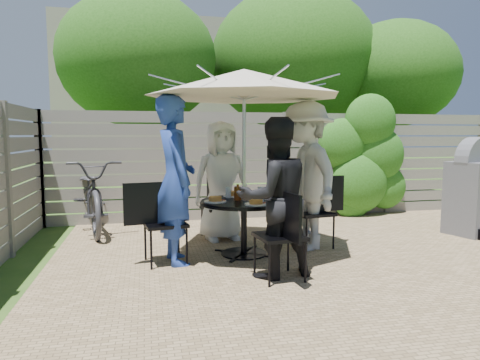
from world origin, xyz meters
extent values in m
plane|color=#2D5219|center=(0.00, 0.00, 0.00)|extent=(60.00, 60.00, 0.00)
cube|color=#9F845C|center=(0.00, 0.50, 0.01)|extent=(7.00, 6.00, 0.02)
cube|color=gray|center=(0.00, 3.00, 0.93)|extent=(8.00, 0.10, 1.85)
ellipsoid|color=#265A14|center=(1.40, 2.85, 0.90)|extent=(1.20, 0.70, 1.80)
cube|color=gray|center=(0.00, 12.00, 2.50)|extent=(10.00, 6.00, 5.00)
ellipsoid|color=#1E4B11|center=(-2.50, 5.00, 2.97)|extent=(3.20, 3.20, 2.72)
ellipsoid|color=#1E4B11|center=(1.00, 5.50, 3.18)|extent=(3.80, 3.80, 3.23)
ellipsoid|color=#1E4B11|center=(3.20, 4.80, 2.83)|extent=(2.80, 2.80, 2.38)
cylinder|color=black|center=(-1.26, 0.79, 0.66)|extent=(1.18, 1.18, 0.03)
cylinder|color=black|center=(-1.26, 0.79, 0.33)|extent=(0.07, 0.07, 0.66)
cylinder|color=black|center=(-1.26, 0.79, 0.02)|extent=(0.55, 0.55, 0.04)
cylinder|color=silver|center=(-1.26, 0.79, 1.05)|extent=(0.04, 0.04, 2.10)
cone|color=beige|center=(-1.26, 0.79, 2.06)|extent=(2.61, 2.61, 0.32)
cube|color=black|center=(-1.40, 1.73, 0.44)|extent=(0.51, 0.51, 0.03)
cube|color=black|center=(-1.45, 1.93, 0.67)|extent=(0.12, 0.42, 0.44)
imported|color=silver|center=(-1.38, 1.61, 0.82)|extent=(0.87, 0.64, 1.64)
cube|color=black|center=(-2.19, 0.64, 0.46)|extent=(0.52, 0.52, 0.04)
cube|color=black|center=(-2.42, 0.61, 0.71)|extent=(0.45, 0.10, 0.46)
imported|color=#233E98|center=(-2.08, 0.66, 0.95)|extent=(0.56, 0.75, 1.90)
cube|color=black|center=(-1.11, -0.15, 0.45)|extent=(0.49, 0.49, 0.04)
cube|color=black|center=(-1.08, -0.37, 0.69)|extent=(0.08, 0.44, 0.45)
imported|color=black|center=(-1.13, -0.03, 0.82)|extent=(0.88, 0.73, 1.63)
cube|color=black|center=(-0.32, 0.94, 0.46)|extent=(0.50, 0.50, 0.04)
cube|color=black|center=(-0.10, 0.97, 0.70)|extent=(0.45, 0.09, 0.46)
imported|color=#ADACA8|center=(-0.44, 0.92, 0.94)|extent=(0.87, 1.30, 1.87)
cylinder|color=white|center=(-1.31, 1.14, 0.68)|extent=(0.26, 0.26, 0.01)
cylinder|color=#B87D36|center=(-1.31, 1.14, 0.72)|extent=(0.15, 0.15, 0.05)
cylinder|color=white|center=(-1.61, 0.73, 0.68)|extent=(0.26, 0.26, 0.01)
cylinder|color=#B87D36|center=(-1.61, 0.73, 0.72)|extent=(0.15, 0.15, 0.05)
cylinder|color=white|center=(-1.20, 0.43, 0.68)|extent=(0.26, 0.26, 0.01)
cylinder|color=#B87D36|center=(-1.20, 0.43, 0.72)|extent=(0.15, 0.15, 0.05)
cylinder|color=white|center=(-0.90, 0.84, 0.68)|extent=(0.26, 0.26, 0.01)
cylinder|color=#B87D36|center=(-0.90, 0.84, 0.72)|extent=(0.15, 0.15, 0.05)
cylinder|color=silver|center=(-1.40, 1.03, 0.75)|extent=(0.07, 0.07, 0.14)
cylinder|color=silver|center=(-1.11, 0.55, 0.75)|extent=(0.07, 0.07, 0.14)
cylinder|color=silver|center=(-1.02, 0.93, 0.75)|extent=(0.07, 0.07, 0.14)
cylinder|color=#59280C|center=(-1.32, 0.83, 0.76)|extent=(0.09, 0.09, 0.16)
cylinder|color=#C6B293|center=(-1.19, 1.02, 0.74)|extent=(0.08, 0.08, 0.12)
imported|color=#333338|center=(-3.20, 2.60, 0.55)|extent=(1.14, 2.19, 1.10)
cube|color=#5C5C61|center=(2.24, 1.12, 0.54)|extent=(0.82, 0.71, 1.07)
cylinder|color=#5C5C61|center=(2.24, 1.12, 1.07)|extent=(0.74, 0.41, 0.71)
camera|label=1|loc=(-2.39, -4.13, 1.45)|focal=32.00mm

